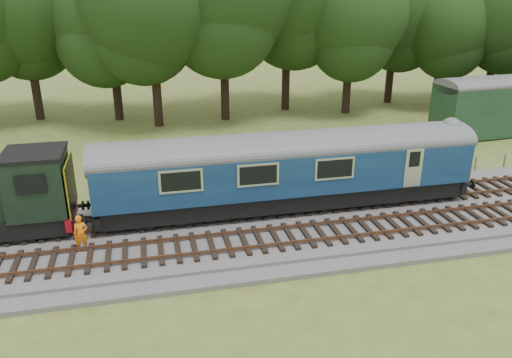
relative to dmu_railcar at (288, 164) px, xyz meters
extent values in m
plane|color=#505F23|center=(0.69, -1.40, -2.61)|extent=(120.00, 120.00, 0.00)
cube|color=#4C4C4F|center=(0.69, -1.40, -2.43)|extent=(70.00, 7.00, 0.35)
cube|color=brown|center=(0.69, -0.72, -2.12)|extent=(66.50, 0.07, 0.14)
cube|color=brown|center=(0.69, 0.72, -2.12)|extent=(66.50, 0.07, 0.14)
cube|color=brown|center=(0.69, -3.72, -2.12)|extent=(66.50, 0.07, 0.14)
cube|color=brown|center=(0.69, -2.28, -2.12)|extent=(66.50, 0.07, 0.14)
cube|color=black|center=(-0.01, 0.00, -1.55)|extent=(17.46, 2.52, 0.85)
cube|color=#0D2749|center=(-0.01, 0.00, -0.12)|extent=(18.00, 2.80, 2.05)
cube|color=yellow|center=(9.01, 0.00, -0.50)|extent=(0.06, 2.74, 1.30)
cube|color=black|center=(5.99, 0.00, -1.75)|extent=(2.60, 2.00, 0.55)
cube|color=black|center=(-6.01, 0.00, -1.75)|extent=(2.60, 2.00, 0.55)
cube|color=black|center=(-11.21, 0.00, 0.05)|extent=(2.40, 2.55, 2.60)
cube|color=maroon|center=(-10.03, 0.00, -1.55)|extent=(0.25, 2.60, 0.55)
cube|color=yellow|center=(-9.89, 0.00, -0.15)|extent=(0.06, 2.55, 2.30)
imported|color=orange|center=(-9.44, -2.20, -1.47)|extent=(0.61, 0.43, 1.57)
cube|color=#173319|center=(22.40, 14.49, -1.50)|extent=(3.13, 3.13, 2.21)
cube|color=black|center=(22.40, 14.49, -0.31)|extent=(3.45, 3.45, 0.18)
camera|label=1|loc=(-6.51, -21.47, 8.03)|focal=35.00mm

